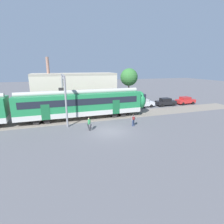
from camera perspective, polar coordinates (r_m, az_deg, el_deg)
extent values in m
plane|color=#515156|center=(21.21, -0.66, -6.37)|extent=(160.00, 160.00, 0.00)
cube|color=#B7B7B2|center=(26.48, -9.91, 0.10)|extent=(18.00, 3.06, 0.70)
cube|color=#1E7542|center=(26.14, -10.06, 3.39)|extent=(18.00, 3.00, 2.40)
cube|color=black|center=(24.63, -9.55, 3.19)|extent=(16.56, 0.03, 0.90)
cube|color=#165731|center=(26.04, 1.36, 1.66)|extent=(1.10, 0.04, 2.10)
cube|color=#165731|center=(24.62, -20.89, -0.10)|extent=(1.10, 0.04, 2.10)
cylinder|color=#9C9C97|center=(25.90, -10.20, 6.38)|extent=(17.64, 0.70, 0.70)
cube|color=black|center=(25.59, -16.29, 7.17)|extent=(0.70, 0.12, 0.40)
cylinder|color=black|center=(28.19, 2.85, -0.07)|extent=(0.90, 2.40, 0.90)
cylinder|color=black|center=(27.72, 0.15, -0.30)|extent=(0.90, 2.40, 0.90)
cylinder|color=black|center=(26.41, -20.37, -2.01)|extent=(0.90, 2.40, 0.90)
cylinder|color=black|center=(26.52, -23.39, -2.25)|extent=(0.90, 2.40, 0.90)
ellipsoid|color=#1E7542|center=(29.11, 8.92, 3.88)|extent=(1.80, 2.85, 2.95)
cube|color=black|center=(29.16, 9.58, 5.07)|extent=(0.40, 2.40, 1.00)
cylinder|color=#28282D|center=(21.70, -7.68, -4.81)|extent=(0.38, 0.30, 0.87)
cylinder|color=#28282D|center=(21.46, -7.11, -5.02)|extent=(0.38, 0.30, 0.87)
cube|color=#2D7F47|center=(21.35, -7.46, -3.12)|extent=(0.38, 0.43, 0.56)
cylinder|color=#2D7F47|center=(21.14, -7.42, -3.44)|extent=(0.26, 0.20, 0.52)
cylinder|color=#2D7F47|center=(21.59, -7.49, -3.06)|extent=(0.26, 0.20, 0.52)
sphere|color=beige|center=(21.24, -7.54, -2.11)|extent=(0.22, 0.22, 0.22)
sphere|color=black|center=(21.23, -7.50, -2.04)|extent=(0.20, 0.20, 0.20)
cylinder|color=navy|center=(23.20, 7.12, -3.49)|extent=(0.26, 0.38, 0.87)
cylinder|color=navy|center=(22.92, 6.75, -3.71)|extent=(0.26, 0.38, 0.87)
cube|color=gray|center=(22.85, 6.99, -1.91)|extent=(0.42, 0.34, 0.56)
cylinder|color=gray|center=(22.76, 6.46, -2.08)|extent=(0.16, 0.26, 0.52)
cylinder|color=gray|center=(22.96, 7.51, -1.97)|extent=(0.16, 0.26, 0.52)
sphere|color=brown|center=(22.76, 7.01, -0.95)|extent=(0.22, 0.22, 0.22)
sphere|color=black|center=(22.73, 7.02, -0.89)|extent=(0.20, 0.20, 0.20)
cube|color=maroon|center=(22.67, 7.04, -1.99)|extent=(0.32, 0.24, 0.40)
cube|color=#B7BABF|center=(34.08, 10.29, 2.64)|extent=(4.01, 1.66, 0.68)
cube|color=#A1A3A8|center=(33.89, 10.12, 3.65)|extent=(1.91, 1.45, 0.56)
cube|color=black|center=(34.36, 11.51, 3.66)|extent=(0.13, 1.37, 0.48)
cylinder|color=black|center=(35.42, 11.42, 2.47)|extent=(0.60, 0.20, 0.60)
cylinder|color=black|center=(34.11, 12.72, 1.94)|extent=(0.60, 0.20, 0.60)
cylinder|color=black|center=(34.26, 7.82, 2.22)|extent=(0.60, 0.20, 0.60)
cylinder|color=black|center=(32.91, 9.02, 1.66)|extent=(0.60, 0.20, 0.60)
cube|color=black|center=(36.37, 17.13, 2.97)|extent=(4.04, 1.74, 0.68)
cube|color=black|center=(36.17, 17.01, 3.92)|extent=(1.93, 1.49, 0.56)
cube|color=black|center=(36.71, 18.24, 3.92)|extent=(0.15, 1.37, 0.48)
cylinder|color=black|center=(37.76, 18.01, 2.79)|extent=(0.60, 0.21, 0.60)
cylinder|color=black|center=(36.52, 19.39, 2.29)|extent=(0.60, 0.21, 0.60)
cylinder|color=black|center=(36.41, 14.79, 2.61)|extent=(0.60, 0.21, 0.60)
cylinder|color=black|center=(35.13, 16.11, 2.08)|extent=(0.60, 0.21, 0.60)
cube|color=#B22323|center=(39.30, 22.84, 3.31)|extent=(4.04, 1.75, 0.68)
cube|color=maroon|center=(39.09, 22.77, 4.19)|extent=(1.94, 1.49, 0.56)
cube|color=black|center=(39.74, 23.78, 4.18)|extent=(0.16, 1.37, 0.48)
cylinder|color=black|center=(40.75, 23.35, 3.14)|extent=(0.61, 0.22, 0.60)
cylinder|color=black|center=(39.66, 24.87, 2.69)|extent=(0.61, 0.22, 0.60)
cylinder|color=black|center=(39.11, 20.69, 2.96)|extent=(0.61, 0.22, 0.60)
cylinder|color=black|center=(37.97, 22.19, 2.48)|extent=(0.61, 0.22, 0.60)
cylinder|color=gray|center=(22.65, -14.79, 3.07)|extent=(0.24, 0.24, 6.50)
cylinder|color=gray|center=(28.95, -15.69, 5.46)|extent=(0.24, 0.24, 6.50)
cube|color=gray|center=(25.45, -15.79, 11.51)|extent=(0.20, 6.40, 0.16)
cube|color=gray|center=(25.47, -15.72, 10.62)|extent=(0.20, 6.40, 0.16)
cylinder|color=black|center=(25.51, -15.63, 9.28)|extent=(0.03, 0.03, 1.00)
cube|color=beige|center=(33.89, -11.90, 6.55)|extent=(15.00, 5.00, 6.00)
cube|color=#9F9686|center=(33.61, -12.20, 11.95)|extent=(15.00, 5.00, 0.40)
cylinder|color=#8C6656|center=(33.37, -20.25, 13.79)|extent=(0.50, 0.50, 3.20)
cylinder|color=brown|center=(43.34, 5.46, 6.94)|extent=(0.32, 0.32, 3.64)
sphere|color=#2D662D|center=(43.02, 5.57, 11.27)|extent=(4.18, 4.18, 4.18)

